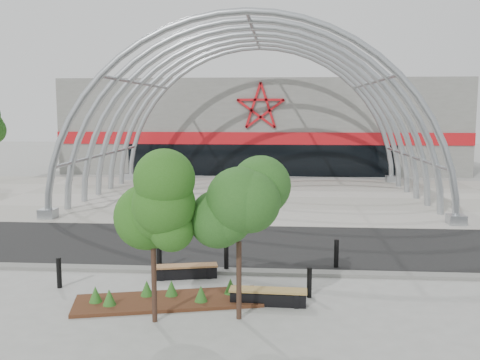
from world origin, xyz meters
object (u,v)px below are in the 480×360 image
at_px(bench_0, 185,272).
at_px(bollard_2, 226,258).
at_px(bench_1, 268,297).
at_px(street_tree_1, 239,210).
at_px(street_tree_0, 152,208).

xyz_separation_m(bench_0, bollard_2, (1.27, 0.74, 0.26)).
distance_m(bench_0, bench_1, 3.52).
xyz_separation_m(street_tree_1, bollard_2, (-0.74, 4.00, -2.44)).
height_order(bench_0, bench_1, bench_1).
bearing_deg(street_tree_1, street_tree_0, -170.51).
distance_m(street_tree_0, bench_0, 4.58).
xyz_separation_m(street_tree_0, bollard_2, (1.42, 4.36, -2.53)).
bearing_deg(street_tree_0, street_tree_1, 9.49).
height_order(street_tree_1, bollard_2, street_tree_1).
relative_size(street_tree_1, bollard_2, 4.28).
bearing_deg(street_tree_1, bench_0, 121.58).
distance_m(street_tree_1, bollard_2, 4.75).
distance_m(street_tree_0, bollard_2, 5.24).
xyz_separation_m(bench_1, bollard_2, (-1.48, 2.94, 0.25)).
height_order(street_tree_0, bollard_2, street_tree_0).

